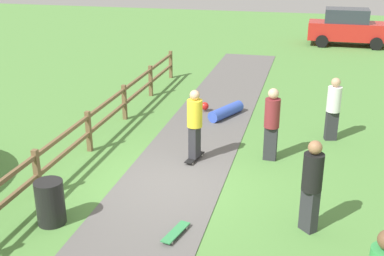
# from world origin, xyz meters

# --- Properties ---
(ground_plane) EXTENTS (60.00, 60.00, 0.00)m
(ground_plane) POSITION_xyz_m (0.00, 0.00, 0.00)
(ground_plane) COLOR #568E42
(asphalt_path) EXTENTS (2.40, 28.00, 0.02)m
(asphalt_path) POSITION_xyz_m (0.00, 0.00, 0.01)
(asphalt_path) COLOR #605E5B
(asphalt_path) RESTS_ON ground_plane
(wooden_fence) EXTENTS (0.12, 18.12, 1.10)m
(wooden_fence) POSITION_xyz_m (-2.60, 0.00, 0.67)
(wooden_fence) COLOR brown
(wooden_fence) RESTS_ON ground_plane
(trash_bin) EXTENTS (0.56, 0.56, 0.90)m
(trash_bin) POSITION_xyz_m (-1.80, -2.20, 0.45)
(trash_bin) COLOR black
(trash_bin) RESTS_ON ground_plane
(skater_riding) EXTENTS (0.45, 0.82, 1.84)m
(skater_riding) POSITION_xyz_m (0.24, 1.34, 1.05)
(skater_riding) COLOR black
(skater_riding) RESTS_ON asphalt_path
(skater_fallen) EXTENTS (1.37, 1.47, 0.36)m
(skater_fallen) POSITION_xyz_m (0.37, 4.79, 0.20)
(skater_fallen) COLOR blue
(skater_fallen) RESTS_ON asphalt_path
(skateboard_loose) EXTENTS (0.38, 0.82, 0.08)m
(skateboard_loose) POSITION_xyz_m (0.70, -2.08, 0.09)
(skateboard_loose) COLOR #338C4C
(skateboard_loose) RESTS_ON asphalt_path
(bystander_black) EXTENTS (0.54, 0.54, 1.86)m
(bystander_black) POSITION_xyz_m (3.11, -1.26, 1.03)
(bystander_black) COLOR #2D2D33
(bystander_black) RESTS_ON ground_plane
(bystander_maroon) EXTENTS (0.41, 0.41, 1.88)m
(bystander_maroon) POSITION_xyz_m (2.08, 1.87, 1.05)
(bystander_maroon) COLOR #2D2D33
(bystander_maroon) RESTS_ON ground_plane
(bystander_white) EXTENTS (0.46, 0.46, 1.78)m
(bystander_white) POSITION_xyz_m (3.60, 3.63, 0.99)
(bystander_white) COLOR #2D2D33
(bystander_white) RESTS_ON ground_plane
(parked_car_red) EXTENTS (4.23, 2.05, 1.92)m
(parked_car_red) POSITION_xyz_m (4.67, 17.65, 0.96)
(parked_car_red) COLOR red
(parked_car_red) RESTS_ON ground_plane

